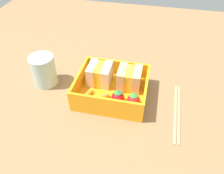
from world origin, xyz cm
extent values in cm
cube|color=#906844|center=(0.00, 0.00, -1.00)|extent=(120.00, 120.00, 2.00)
cube|color=orange|center=(0.00, 0.00, 0.60)|extent=(17.14, 14.78, 1.20)
cube|color=orange|center=(0.00, 7.09, 3.44)|extent=(17.14, 0.60, 4.47)
cube|color=orange|center=(0.00, -7.09, 3.44)|extent=(17.14, 0.60, 4.47)
cube|color=orange|center=(-8.27, 0.00, 3.44)|extent=(0.60, 13.58, 4.47)
cube|color=orange|center=(8.27, 0.00, 3.44)|extent=(0.60, 13.58, 4.47)
cube|color=beige|center=(-5.75, 2.92, 3.82)|extent=(1.92, 5.84, 5.23)
cube|color=yellow|center=(-3.83, 2.92, 3.82)|extent=(1.92, 5.37, 4.82)
cube|color=beige|center=(-1.92, 2.92, 3.82)|extent=(1.92, 5.84, 5.23)
cube|color=tan|center=(1.92, 2.92, 3.82)|extent=(1.92, 5.84, 5.23)
cube|color=yellow|center=(3.83, 2.92, 3.82)|extent=(1.92, 5.37, 4.82)
cube|color=tan|center=(5.75, 2.92, 3.82)|extent=(1.92, 5.84, 5.23)
cylinder|color=orange|center=(-5.52, -3.16, 1.80)|extent=(2.36, 4.00, 1.21)
cylinder|color=orange|center=(-1.95, -3.40, 1.89)|extent=(3.88, 3.66, 1.39)
sphere|color=red|center=(2.13, -3.32, 2.74)|extent=(3.07, 3.07, 3.07)
cone|color=#2F8237|center=(2.13, -3.32, 4.57)|extent=(1.84, 1.84, 0.60)
sphere|color=red|center=(5.87, -3.51, 2.76)|extent=(3.12, 3.12, 3.12)
cone|color=#3C8B36|center=(5.87, -3.51, 4.62)|extent=(1.87, 1.87, 0.60)
cylinder|color=tan|center=(15.89, -2.43, 0.35)|extent=(1.03, 18.36, 0.70)
cylinder|color=tan|center=(16.75, -2.45, 0.35)|extent=(1.03, 18.36, 0.70)
cylinder|color=silver|center=(-18.37, 0.99, 4.08)|extent=(6.29, 6.29, 8.16)
camera|label=1|loc=(8.54, -39.01, 38.95)|focal=35.00mm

